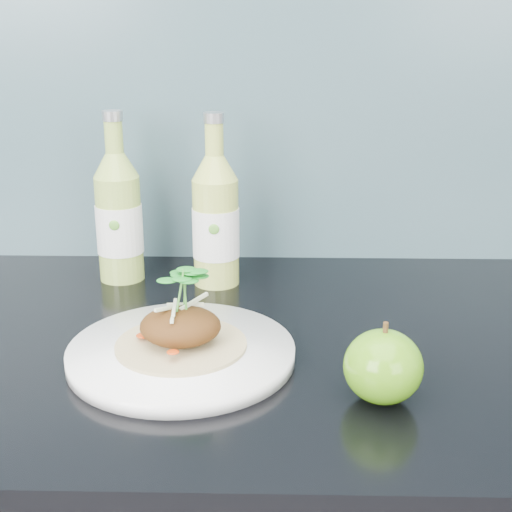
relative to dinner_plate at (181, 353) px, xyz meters
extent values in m
cube|color=#71A4B2|center=(0.02, 0.36, 0.34)|extent=(4.00, 0.02, 0.70)
cylinder|color=white|center=(0.00, 0.00, 0.00)|extent=(0.26, 0.26, 0.02)
cylinder|color=tan|center=(0.00, 0.00, 0.01)|extent=(0.14, 0.14, 0.00)
ellipsoid|color=#563110|center=(0.00, 0.00, 0.03)|extent=(0.09, 0.07, 0.04)
ellipsoid|color=#2D800D|center=(0.21, -0.08, 0.03)|extent=(0.10, 0.10, 0.07)
cylinder|color=#472D14|center=(0.21, -0.08, 0.07)|extent=(0.01, 0.00, 0.01)
cylinder|color=#9BBB4E|center=(-0.12, 0.25, 0.07)|extent=(0.07, 0.07, 0.15)
cone|color=#9BBB4E|center=(-0.12, 0.25, 0.16)|extent=(0.06, 0.06, 0.03)
cylinder|color=#9BBB4E|center=(-0.12, 0.25, 0.19)|extent=(0.02, 0.02, 0.04)
cylinder|color=silver|center=(-0.12, 0.25, 0.22)|extent=(0.03, 0.03, 0.01)
cylinder|color=white|center=(-0.12, 0.25, 0.07)|extent=(0.07, 0.07, 0.07)
ellipsoid|color=#59A533|center=(-0.12, 0.22, 0.08)|extent=(0.01, 0.00, 0.01)
cylinder|color=#B3C652|center=(0.02, 0.24, 0.07)|extent=(0.08, 0.08, 0.15)
cone|color=#B3C652|center=(0.02, 0.24, 0.16)|extent=(0.06, 0.06, 0.03)
cylinder|color=#B3C652|center=(0.02, 0.24, 0.19)|extent=(0.02, 0.02, 0.04)
cylinder|color=silver|center=(0.02, 0.24, 0.22)|extent=(0.03, 0.03, 0.01)
cylinder|color=white|center=(0.02, 0.24, 0.07)|extent=(0.08, 0.08, 0.07)
ellipsoid|color=#59A533|center=(0.02, 0.20, 0.08)|extent=(0.01, 0.00, 0.01)
camera|label=1|loc=(0.10, -0.70, 0.35)|focal=50.00mm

